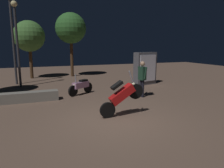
{
  "coord_description": "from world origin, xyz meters",
  "views": [
    {
      "loc": [
        -2.41,
        -6.13,
        2.49
      ],
      "look_at": [
        0.41,
        1.33,
        1.0
      ],
      "focal_mm": 32.6,
      "sensor_mm": 36.0,
      "label": 1
    }
  ],
  "objects_px": {
    "streetlamp_near": "(12,29)",
    "kiosk_billboard": "(145,69)",
    "motorcycle_red_foreground": "(122,96)",
    "motorcycle_pink_parked_left": "(81,86)",
    "streetlamp_far": "(16,34)",
    "person_rider_beside": "(142,76)"
  },
  "relations": [
    {
      "from": "motorcycle_red_foreground",
      "to": "streetlamp_near",
      "type": "xyz_separation_m",
      "value": [
        -4.04,
        8.17,
        2.78
      ]
    },
    {
      "from": "motorcycle_red_foreground",
      "to": "motorcycle_pink_parked_left",
      "type": "distance_m",
      "value": 3.88
    },
    {
      "from": "motorcycle_red_foreground",
      "to": "streetlamp_near",
      "type": "bearing_deg",
      "value": 114.87
    },
    {
      "from": "motorcycle_red_foreground",
      "to": "motorcycle_pink_parked_left",
      "type": "height_order",
      "value": "motorcycle_red_foreground"
    },
    {
      "from": "streetlamp_near",
      "to": "kiosk_billboard",
      "type": "relative_size",
      "value": 2.69
    },
    {
      "from": "kiosk_billboard",
      "to": "motorcycle_pink_parked_left",
      "type": "bearing_deg",
      "value": 1.59
    },
    {
      "from": "motorcycle_red_foreground",
      "to": "streetlamp_near",
      "type": "distance_m",
      "value": 9.53
    },
    {
      "from": "streetlamp_far",
      "to": "kiosk_billboard",
      "type": "xyz_separation_m",
      "value": [
        7.61,
        -1.97,
        -2.16
      ]
    },
    {
      "from": "motorcycle_pink_parked_left",
      "to": "streetlamp_near",
      "type": "height_order",
      "value": "streetlamp_near"
    },
    {
      "from": "motorcycle_red_foreground",
      "to": "kiosk_billboard",
      "type": "distance_m",
      "value": 6.42
    },
    {
      "from": "motorcycle_pink_parked_left",
      "to": "person_rider_beside",
      "type": "xyz_separation_m",
      "value": [
        2.71,
        -1.6,
        0.63
      ]
    },
    {
      "from": "streetlamp_near",
      "to": "kiosk_billboard",
      "type": "xyz_separation_m",
      "value": [
        7.92,
        -3.07,
        -2.47
      ]
    },
    {
      "from": "streetlamp_far",
      "to": "kiosk_billboard",
      "type": "relative_size",
      "value": 2.41
    },
    {
      "from": "kiosk_billboard",
      "to": "streetlamp_near",
      "type": "bearing_deg",
      "value": -35.54
    },
    {
      "from": "motorcycle_red_foreground",
      "to": "person_rider_beside",
      "type": "xyz_separation_m",
      "value": [
        2.04,
        2.21,
        0.32
      ]
    },
    {
      "from": "streetlamp_far",
      "to": "motorcycle_pink_parked_left",
      "type": "bearing_deg",
      "value": -46.8
    },
    {
      "from": "person_rider_beside",
      "to": "streetlamp_near",
      "type": "bearing_deg",
      "value": 125.27
    },
    {
      "from": "motorcycle_pink_parked_left",
      "to": "streetlamp_far",
      "type": "distance_m",
      "value": 5.28
    },
    {
      "from": "person_rider_beside",
      "to": "kiosk_billboard",
      "type": "relative_size",
      "value": 0.84
    },
    {
      "from": "person_rider_beside",
      "to": "streetlamp_near",
      "type": "relative_size",
      "value": 0.31
    },
    {
      "from": "person_rider_beside",
      "to": "motorcycle_red_foreground",
      "type": "bearing_deg",
      "value": -143.03
    },
    {
      "from": "streetlamp_near",
      "to": "streetlamp_far",
      "type": "relative_size",
      "value": 1.11
    }
  ]
}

